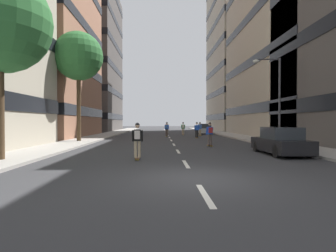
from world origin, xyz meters
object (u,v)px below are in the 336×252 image
object	(u,v)px
skater_1	(167,127)
skater_3	(167,128)
skater_2	(183,128)
skater_0	(137,139)
parked_car_near	(205,129)
skater_4	(197,129)
parked_car_mid	(280,142)
streetlamp_right	(275,91)
skater_6	(210,133)
street_tree_near	(78,57)
skater_5	(200,128)

from	to	relation	value
skater_1	skater_3	bearing A→B (deg)	-91.86
skater_2	skater_3	bearing A→B (deg)	-120.07
skater_0	skater_2	world-z (taller)	same
skater_0	skater_1	bearing A→B (deg)	85.34
parked_car_near	skater_4	world-z (taller)	skater_4
parked_car_mid	skater_0	distance (m)	7.95
streetlamp_right	skater_6	size ratio (longest dim) A/B	3.65
streetlamp_right	skater_4	size ratio (longest dim) A/B	3.65
parked_car_near	parked_car_mid	xyz separation A→B (m)	(0.00, -25.73, 0.00)
streetlamp_right	skater_1	xyz separation A→B (m)	(-7.68, 18.51, -3.12)
streetlamp_right	skater_0	size ratio (longest dim) A/B	3.65
parked_car_mid	skater_4	size ratio (longest dim) A/B	2.47
street_tree_near	streetlamp_right	bearing A→B (deg)	-13.66
streetlamp_right	skater_2	distance (m)	18.19
parked_car_near	skater_5	distance (m)	5.40
street_tree_near	skater_0	size ratio (longest dim) A/B	5.38
skater_3	skater_6	distance (m)	13.69
skater_1	skater_2	xyz separation A→B (m)	(2.18, -1.45, 0.00)
skater_5	skater_2	bearing A→B (deg)	133.42
skater_3	skater_2	bearing A→B (deg)	59.93
parked_car_near	street_tree_near	xyz separation A→B (m)	(-13.81, -16.27, 6.84)
parked_car_mid	skater_2	world-z (taller)	skater_2
street_tree_near	skater_5	bearing A→B (deg)	41.82
streetlamp_right	skater_2	size ratio (longest dim) A/B	3.65
parked_car_near	skater_0	size ratio (longest dim) A/B	2.47
skater_5	skater_6	bearing A→B (deg)	-95.70
parked_car_near	skater_1	distance (m)	5.87
streetlamp_right	skater_0	xyz separation A→B (m)	(-9.79, -7.36, -3.12)
skater_2	skater_4	size ratio (longest dim) A/B	1.00
skater_4	parked_car_mid	bearing A→B (deg)	-80.61
parked_car_mid	streetlamp_right	bearing A→B (deg)	70.00
skater_0	parked_car_near	bearing A→B (deg)	74.25
skater_0	skater_4	size ratio (longest dim) A/B	1.00
streetlamp_right	skater_1	distance (m)	20.28
skater_0	skater_5	xyz separation A→B (m)	(6.31, 22.28, 0.00)
parked_car_near	skater_0	bearing A→B (deg)	-105.75
parked_car_mid	street_tree_near	xyz separation A→B (m)	(-13.81, 9.46, 6.84)
skater_5	skater_6	size ratio (longest dim) A/B	1.00
skater_3	skater_6	size ratio (longest dim) A/B	1.00
skater_2	skater_5	size ratio (longest dim) A/B	1.00
parked_car_near	parked_car_mid	size ratio (longest dim) A/B	1.00
parked_car_mid	skater_3	world-z (taller)	skater_3
streetlamp_right	skater_5	world-z (taller)	streetlamp_right
skater_0	skater_5	bearing A→B (deg)	74.18
parked_car_mid	parked_car_near	bearing A→B (deg)	90.00
streetlamp_right	skater_6	distance (m)	5.91
street_tree_near	skater_4	distance (m)	14.33
skater_2	skater_3	distance (m)	4.71
skater_2	skater_6	distance (m)	17.47
skater_1	skater_6	bearing A→B (deg)	-81.96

